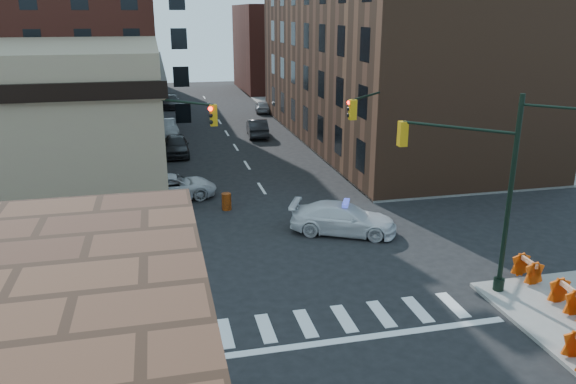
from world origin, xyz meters
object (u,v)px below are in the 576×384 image
parked_car_enear (257,128)px  pickup (173,187)px  pedestrian_b (43,209)px  parked_car_wnear (176,145)px  parked_car_wfar (167,127)px  police_car (343,218)px  barrel_bank (227,202)px  barricade_nw_a (111,205)px  barricade_se_a (527,269)px  pedestrian_a (105,205)px  barrel_road (320,221)px

parked_car_enear → pickup: bearing=68.5°
pedestrian_b → parked_car_wnear: bearing=71.5°
pickup → parked_car_wfar: same height
pickup → police_car: bearing=-135.7°
pedestrian_b → barrel_bank: 9.89m
pedestrian_b → barricade_nw_a: bearing=21.3°
parked_car_wnear → barrel_bank: (2.27, -13.95, -0.32)m
barricade_nw_a → barricade_se_a: bearing=-45.4°
barrel_bank → barricade_se_a: bearing=-47.2°
police_car → pedestrian_a: bearing=94.1°
police_car → parked_car_wnear: 20.45m
barrel_road → police_car: bearing=-34.1°
parked_car_enear → barricade_se_a: parked_car_enear is taller
police_car → barricade_se_a: (5.79, -7.16, -0.18)m
pickup → parked_car_wfar: (0.17, 19.06, -0.00)m
pedestrian_a → barrel_bank: size_ratio=1.62×
pedestrian_b → barricade_se_a: size_ratio=1.34×
pickup → parked_car_wfar: 19.07m
parked_car_wfar → barrel_road: 27.20m
parked_car_wnear → parked_car_enear: (7.59, 5.60, -0.00)m
police_car → parked_car_enear: (-0.13, 24.54, 0.02)m
pedestrian_a → barrel_road: bearing=14.5°
police_car → pedestrian_a: 12.97m
pedestrian_a → pedestrian_b: pedestrian_b is taller
parked_car_wnear → parked_car_wfar: parked_car_wnear is taller
pedestrian_a → barrel_bank: 6.71m
police_car → barricade_nw_a: bearing=90.7°
pedestrian_a → barricade_se_a: size_ratio=1.28×
pickup → barricade_nw_a: 4.37m
pedestrian_b → barrel_road: 14.81m
parked_car_enear → pedestrian_b: bearing=57.5°
parked_car_wnear → pedestrian_a: size_ratio=3.00×
barrel_bank → barricade_se_a: (11.24, -12.15, 0.13)m
police_car → barricade_se_a: 9.21m
parked_car_enear → pedestrian_b: size_ratio=2.94×
pedestrian_a → barrel_road: 11.76m
barrel_road → barricade_se_a: (6.83, -7.86, 0.16)m
pickup → pedestrian_b: size_ratio=3.15×
barricade_se_a → parked_car_enear: bearing=11.6°
parked_car_wfar → barricade_nw_a: size_ratio=3.28×
police_car → barrel_bank: 7.40m
parked_car_wfar → barrel_bank: bearing=-89.3°
parked_car_enear → barricade_nw_a: 22.56m
pickup → barrel_bank: size_ratio=5.36×
pickup → parked_car_enear: bearing=-28.8°
parked_car_enear → pedestrian_b: pedestrian_b is taller
pedestrian_b → pedestrian_a: bearing=9.4°
parked_car_enear → barrel_road: size_ratio=5.34×
parked_car_enear → barrel_bank: bearing=79.6°
parked_car_enear → pedestrian_a: pedestrian_a is taller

